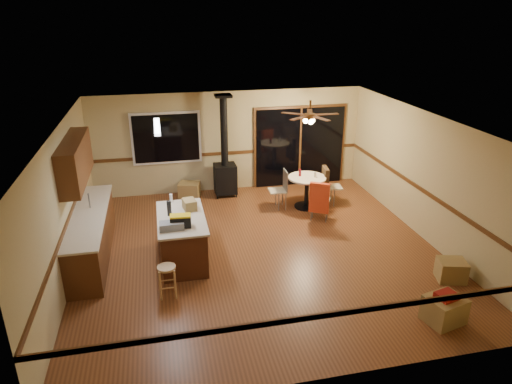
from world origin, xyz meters
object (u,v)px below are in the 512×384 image
object	(u,v)px
chair_right	(326,181)
box_under_window	(189,190)
toolbox_grey	(172,226)
dining_table	(307,187)
box_corner_a	(444,310)
blue_bucket	(191,267)
box_corner_b	(451,270)
chair_near	(319,198)
wood_stove	(225,168)
toolbox_black	(181,222)
chair_left	(282,185)
kitchen_island	(182,238)
bar_stool	(167,281)

from	to	relation	value
chair_right	box_under_window	distance (m)	3.45
toolbox_grey	dining_table	bearing A→B (deg)	35.52
toolbox_grey	box_corner_a	world-z (taller)	toolbox_grey
blue_bucket	box_corner_a	xyz separation A→B (m)	(3.70, -2.22, 0.08)
box_corner_b	chair_near	bearing A→B (deg)	118.40
dining_table	chair_right	distance (m)	0.53
wood_stove	box_corner_a	xyz separation A→B (m)	(2.49, -5.82, -0.52)
dining_table	chair_right	xyz separation A→B (m)	(0.52, 0.08, 0.07)
toolbox_black	chair_near	size ratio (longest dim) A/B	0.52
blue_bucket	dining_table	distance (m)	3.88
chair_right	toolbox_black	bearing A→B (deg)	-146.95
box_corner_a	chair_right	bearing A→B (deg)	92.08
chair_right	box_corner_b	xyz separation A→B (m)	(0.98, -3.70, -0.41)
wood_stove	dining_table	distance (m)	2.16
blue_bucket	chair_left	distance (m)	3.51
blue_bucket	box_corner_b	world-z (taller)	box_corner_b
chair_near	box_corner_a	xyz separation A→B (m)	(0.68, -3.78, -0.39)
wood_stove	toolbox_black	xyz separation A→B (m)	(-1.33, -3.47, 0.27)
kitchen_island	box_under_window	distance (m)	3.10
wood_stove	toolbox_grey	size ratio (longest dim) A/B	5.97
chair_near	box_corner_a	distance (m)	3.86
toolbox_grey	chair_right	size ratio (longest dim) A/B	0.60
dining_table	box_under_window	xyz separation A→B (m)	(-2.72, 1.20, -0.33)
chair_left	box_corner_b	size ratio (longest dim) A/B	1.10
dining_table	box_corner_a	size ratio (longest dim) A/B	1.62
dining_table	box_corner_a	xyz separation A→B (m)	(0.69, -4.64, -0.32)
toolbox_grey	chair_left	distance (m)	3.65
box_corner_b	blue_bucket	bearing A→B (deg)	165.08
toolbox_black	blue_bucket	size ratio (longest dim) A/B	1.11
dining_table	box_corner_b	xyz separation A→B (m)	(1.50, -3.62, -0.34)
blue_bucket	toolbox_grey	bearing A→B (deg)	164.91
toolbox_grey	kitchen_island	bearing A→B (deg)	68.24
blue_bucket	chair_left	size ratio (longest dim) A/B	0.63
toolbox_grey	blue_bucket	bearing A→B (deg)	-15.09
bar_stool	box_corner_a	size ratio (longest dim) A/B	1.01
chair_left	box_corner_a	world-z (taller)	chair_left
chair_left	box_corner_b	xyz separation A→B (m)	(2.10, -3.72, -0.40)
wood_stove	blue_bucket	xyz separation A→B (m)	(-1.21, -3.60, -0.59)
blue_bucket	box_corner_a	distance (m)	4.31
wood_stove	box_under_window	world-z (taller)	wood_stove
box_under_window	chair_left	bearing A→B (deg)	-27.32
chair_near	chair_right	world-z (taller)	same
box_under_window	box_corner_a	bearing A→B (deg)	-59.67
toolbox_grey	chair_right	xyz separation A→B (m)	(3.80, 2.42, -0.37)
blue_bucket	box_under_window	xyz separation A→B (m)	(0.28, 3.62, 0.07)
chair_left	box_corner_a	distance (m)	4.92
toolbox_grey	box_corner_b	xyz separation A→B (m)	(4.79, -1.28, -0.78)
bar_stool	chair_left	xyz separation A→B (m)	(2.84, 3.13, 0.31)
toolbox_grey	box_corner_a	distance (m)	4.65
toolbox_black	box_under_window	world-z (taller)	toolbox_black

